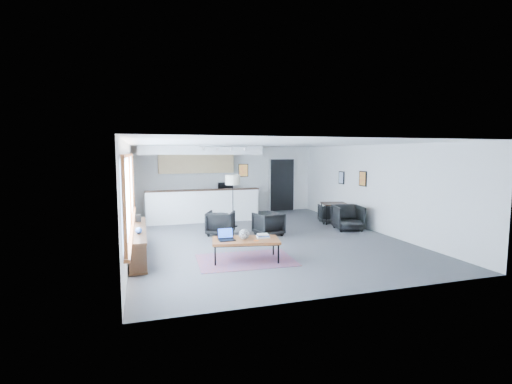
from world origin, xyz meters
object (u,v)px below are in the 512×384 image
object	(u,v)px
laptop	(226,236)
book_stack	(263,236)
ceramic_pot	(244,234)
armchair_left	(220,222)
dining_chair_far	(329,214)
dining_chair_near	(348,218)
dining_table	(334,205)
microwave	(225,186)
coffee_table	(246,241)
armchair_right	(268,223)
floor_lamp	(233,182)

from	to	relation	value
laptop	book_stack	distance (m)	0.84
ceramic_pot	book_stack	size ratio (longest dim) A/B	0.76
armchair_left	dining_chair_far	distance (m)	3.96
ceramic_pot	dining_chair_near	size ratio (longest dim) A/B	0.32
dining_table	dining_chair_near	size ratio (longest dim) A/B	1.35
ceramic_pot	dining_table	bearing A→B (deg)	39.48
book_stack	microwave	distance (m)	6.21
armchair_left	dining_chair_near	world-z (taller)	armchair_left
armchair_left	dining_chair_near	bearing A→B (deg)	-163.45
ceramic_pot	dining_chair_far	size ratio (longest dim) A/B	0.40
coffee_table	armchair_right	xyz separation A→B (m)	(1.29, 2.21, -0.07)
ceramic_pot	dining_chair_near	world-z (taller)	dining_chair_near
coffee_table	laptop	size ratio (longest dim) A/B	4.43
dining_chair_near	floor_lamp	bearing A→B (deg)	165.33
floor_lamp	coffee_table	bearing A→B (deg)	-99.48
coffee_table	laptop	distance (m)	0.44
dining_table	floor_lamp	bearing A→B (deg)	173.01
armchair_right	microwave	size ratio (longest dim) A/B	1.40
coffee_table	armchair_right	bearing A→B (deg)	70.35
armchair_right	dining_chair_near	size ratio (longest dim) A/B	1.02
floor_lamp	dining_chair_far	size ratio (longest dim) A/B	2.84
coffee_table	dining_chair_far	world-z (taller)	dining_chair_far
dining_chair_near	laptop	bearing A→B (deg)	-142.42
laptop	dining_table	world-z (taller)	laptop
armchair_left	dining_table	size ratio (longest dim) A/B	0.79
book_stack	armchair_right	size ratio (longest dim) A/B	0.42
armchair_left	dining_chair_near	distance (m)	3.90
book_stack	armchair_right	bearing A→B (deg)	67.97
armchair_right	laptop	bearing A→B (deg)	37.96
laptop	dining_chair_near	world-z (taller)	laptop
armchair_right	dining_chair_near	xyz separation A→B (m)	(2.58, -0.02, -0.01)
ceramic_pot	dining_chair_far	bearing A→B (deg)	41.02
ceramic_pot	dining_chair_far	distance (m)	5.22
laptop	floor_lamp	bearing A→B (deg)	72.90
dining_chair_near	dining_chair_far	xyz separation A→B (m)	(0.03, 1.22, -0.07)
ceramic_pot	dining_chair_near	bearing A→B (deg)	29.38
laptop	book_stack	bearing A→B (deg)	-4.46
dining_chair_far	dining_table	bearing A→B (deg)	174.61
armchair_right	dining_chair_near	world-z (taller)	armchair_right
book_stack	armchair_right	world-z (taller)	armchair_right
ceramic_pot	microwave	bearing A→B (deg)	81.28
dining_table	laptop	bearing A→B (deg)	-143.77
ceramic_pot	armchair_right	world-z (taller)	armchair_right
laptop	dining_chair_near	size ratio (longest dim) A/B	0.49
microwave	book_stack	bearing A→B (deg)	-89.71
laptop	dining_table	bearing A→B (deg)	35.03
ceramic_pot	armchair_left	xyz separation A→B (m)	(0.03, 2.70, -0.21)
floor_lamp	armchair_left	bearing A→B (deg)	-120.36
book_stack	armchair_right	xyz separation A→B (m)	(0.88, 2.17, -0.15)
dining_chair_near	dining_chair_far	size ratio (longest dim) A/B	1.22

